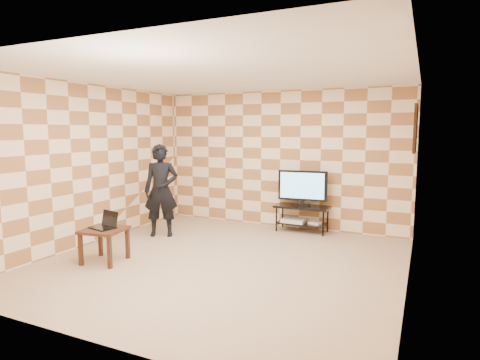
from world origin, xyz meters
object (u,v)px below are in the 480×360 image
tv (303,186)px  side_table (104,235)px  person (161,190)px  tv_stand (302,213)px

tv → side_table: (-2.13, -2.95, -0.46)m
side_table → person: size_ratio=0.38×
tv → person: bearing=-148.7°
side_table → person: bearing=94.5°
tv_stand → tv: 0.51m
tv_stand → person: (-2.25, -1.37, 0.47)m
tv → person: (-2.25, -1.37, -0.03)m
tv_stand → person: bearing=-148.7°
tv → side_table: bearing=-125.8°
tv_stand → tv: (-0.00, -0.00, 0.51)m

